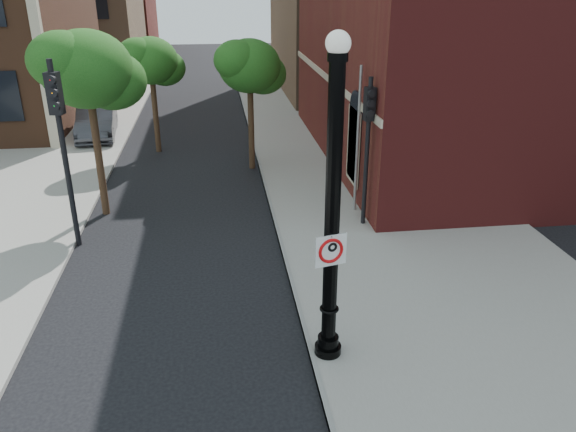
{
  "coord_description": "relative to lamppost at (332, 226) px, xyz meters",
  "views": [
    {
      "loc": [
        0.3,
        -9.1,
        7.37
      ],
      "look_at": [
        1.76,
        2.0,
        2.56
      ],
      "focal_mm": 35.0,
      "sensor_mm": 36.0,
      "label": 1
    }
  ],
  "objects": [
    {
      "name": "bg_building_red",
      "position": [
        -14.39,
        57.64,
        1.97
      ],
      "size": [
        12.0,
        12.0,
        10.0
      ],
      "primitive_type": "cube",
      "color": "maroon",
      "rests_on": "ground"
    },
    {
      "name": "sidewalk_right",
      "position": [
        3.61,
        9.64,
        -2.97
      ],
      "size": [
        8.0,
        60.0,
        0.12
      ],
      "primitive_type": "cube",
      "color": "gray",
      "rests_on": "ground"
    },
    {
      "name": "ground",
      "position": [
        -2.39,
        -0.36,
        -3.03
      ],
      "size": [
        120.0,
        120.0,
        0.0
      ],
      "primitive_type": "plane",
      "color": "black",
      "rests_on": "ground"
    },
    {
      "name": "sidewalk_left",
      "position": [
        -11.39,
        17.64,
        -2.97
      ],
      "size": [
        10.0,
        50.0,
        0.12
      ],
      "primitive_type": "cube",
      "color": "gray",
      "rests_on": "ground"
    },
    {
      "name": "traffic_signal_left",
      "position": [
        -6.29,
        6.2,
        0.6
      ],
      "size": [
        0.39,
        0.46,
        5.38
      ],
      "rotation": [
        0.0,
        0.0,
        -0.18
      ],
      "color": "black",
      "rests_on": "ground"
    },
    {
      "name": "curb_edge",
      "position": [
        -0.34,
        9.64,
        -2.96
      ],
      "size": [
        0.1,
        60.0,
        0.14
      ],
      "primitive_type": "cube",
      "color": "gray",
      "rests_on": "ground"
    },
    {
      "name": "no_parking_sign",
      "position": [
        -0.04,
        -0.16,
        -0.44
      ],
      "size": [
        0.63,
        0.18,
        0.64
      ],
      "rotation": [
        0.0,
        0.0,
        0.24
      ],
      "color": "white",
      "rests_on": "ground"
    },
    {
      "name": "street_tree_a",
      "position": [
        -5.84,
        8.63,
        1.66
      ],
      "size": [
        3.3,
        2.98,
        5.94
      ],
      "color": "#382216",
      "rests_on": "ground"
    },
    {
      "name": "street_tree_c",
      "position": [
        -0.62,
        12.85,
        1.06
      ],
      "size": [
        2.88,
        2.6,
        5.19
      ],
      "color": "#382216",
      "rests_on": "ground"
    },
    {
      "name": "parked_car",
      "position": [
        -7.86,
        18.6,
        -2.23
      ],
      "size": [
        2.18,
        5.03,
        1.61
      ],
      "primitive_type": "imported",
      "rotation": [
        0.0,
        0.0,
        0.1
      ],
      "color": "#313136",
      "rests_on": "ground"
    },
    {
      "name": "lamppost",
      "position": [
        0.0,
        0.0,
        0.0
      ],
      "size": [
        0.55,
        0.55,
        6.56
      ],
      "color": "black",
      "rests_on": "ground"
    },
    {
      "name": "utility_pole",
      "position": [
        2.41,
        7.56,
        -0.59
      ],
      "size": [
        0.1,
        0.1,
        4.87
      ],
      "primitive_type": "cylinder",
      "color": "#999999",
      "rests_on": "ground"
    },
    {
      "name": "street_tree_b",
      "position": [
        -4.67,
        15.81,
        0.94
      ],
      "size": [
        2.79,
        2.52,
        5.03
      ],
      "color": "#382216",
      "rests_on": "ground"
    },
    {
      "name": "traffic_signal_right",
      "position": [
        2.41,
        6.41,
        0.14
      ],
      "size": [
        0.33,
        0.4,
        4.71
      ],
      "rotation": [
        0.0,
        0.0,
        0.13
      ],
      "color": "black",
      "rests_on": "ground"
    }
  ]
}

